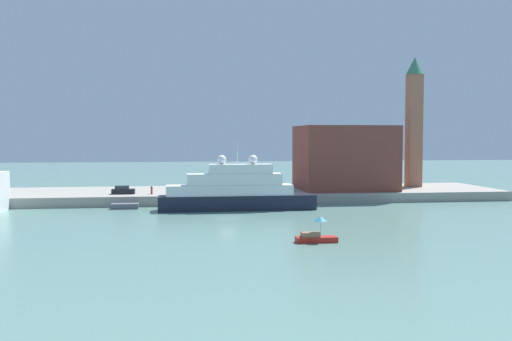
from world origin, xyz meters
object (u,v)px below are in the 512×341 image
Objects in this scene: work_barge at (125,206)px; parked_car at (123,190)px; bell_tower at (414,117)px; harbor_building at (344,158)px; person_figure at (152,190)px; small_motorboat at (316,235)px; mooring_bollard at (231,192)px; large_yacht at (235,192)px.

parked_car is at bearing 97.11° from work_barge.
harbor_building is at bearing -166.47° from bell_tower.
bell_tower is 16.82× the size of person_figure.
work_barge is 60.84m from bell_tower.
small_motorboat is 1.15× the size of parked_car.
bell_tower is (15.78, 3.80, 8.01)m from harbor_building.
work_barge is (-24.13, 34.74, -0.38)m from small_motorboat.
parked_car is 19.43m from mooring_bollard.
parked_car is (-0.93, 7.46, 1.98)m from work_barge.
harbor_building is (23.03, 15.35, 4.95)m from large_yacht.
person_figure is at bearing -172.45° from harbor_building.
small_motorboat is at bearing -55.22° from work_barge.
person_figure is 2.00× the size of mooring_bollard.
person_figure is at bearing -170.64° from bell_tower.
parked_car is at bearing 168.77° from mooring_bollard.
large_yacht is at bearing 101.18° from small_motorboat.
large_yacht is 1.45× the size of harbor_building.
harbor_building reaches higher than person_figure.
mooring_bollard is at bearing -11.23° from parked_car.
work_barge is at bearing -123.66° from person_figure.
bell_tower is at bearing 7.37° from parked_car.
person_figure is (-52.73, -8.69, -13.47)m from bell_tower.
parked_car is (-25.06, 42.20, 1.60)m from small_motorboat.
harbor_building is (16.99, 45.88, 7.15)m from small_motorboat.
harbor_building is 4.31× the size of parked_car.
large_yacht is 0.97× the size of bell_tower.
person_figure is at bearing 143.10° from large_yacht.
small_motorboat is at bearing -64.03° from person_figure.
harbor_building is 42.57m from parked_car.
small_motorboat is at bearing -123.41° from bell_tower.
work_barge is 0.17× the size of bell_tower.
parked_car is at bearing 148.48° from large_yacht.
harbor_building is at bearing 7.55° from person_figure.
parked_car reaches higher than small_motorboat.
parked_car is (-57.83, -7.48, -13.55)m from bell_tower.
mooring_bollard is (0.04, 7.88, -0.85)m from large_yacht.
small_motorboat is 38.90m from mooring_bollard.
work_barge is at bearing 124.78° from small_motorboat.
large_yacht is 5.72× the size of work_barge.
large_yacht is at bearing -36.90° from person_figure.
bell_tower is (38.81, 19.15, 12.96)m from large_yacht.
harbor_building is 24.86m from mooring_bollard.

